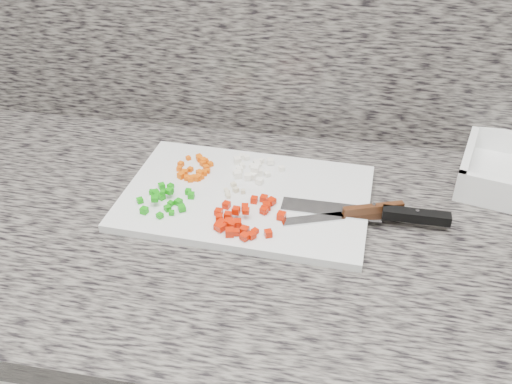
# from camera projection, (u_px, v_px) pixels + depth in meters

# --- Properties ---
(countertop) EXTENTS (3.96, 0.64, 0.04)m
(countertop) POSITION_uv_depth(u_px,v_px,m) (263.00, 234.00, 0.91)
(countertop) COLOR #645F58
(countertop) RESTS_ON cabinet
(cutting_board) EXTENTS (0.41, 0.29, 0.01)m
(cutting_board) POSITION_uv_depth(u_px,v_px,m) (246.00, 197.00, 0.95)
(cutting_board) COLOR silver
(cutting_board) RESTS_ON countertop
(carrot_pile) EXTENTS (0.06, 0.09, 0.01)m
(carrot_pile) POSITION_uv_depth(u_px,v_px,m) (196.00, 170.00, 1.00)
(carrot_pile) COLOR #E45504
(carrot_pile) RESTS_ON cutting_board
(onion_pile) EXTENTS (0.10, 0.09, 0.02)m
(onion_pile) POSITION_uv_depth(u_px,v_px,m) (252.00, 169.00, 1.00)
(onion_pile) COLOR white
(onion_pile) RESTS_ON cutting_board
(green_pepper_pile) EXTENTS (0.09, 0.09, 0.02)m
(green_pepper_pile) POSITION_uv_depth(u_px,v_px,m) (166.00, 198.00, 0.92)
(green_pepper_pile) COLOR #13960D
(green_pepper_pile) RESTS_ON cutting_board
(red_pepper_pile) EXTENTS (0.11, 0.12, 0.02)m
(red_pepper_pile) POSITION_uv_depth(u_px,v_px,m) (243.00, 218.00, 0.88)
(red_pepper_pile) COLOR #BE1902
(red_pepper_pile) RESTS_ON cutting_board
(garlic_pile) EXTENTS (0.04, 0.04, 0.01)m
(garlic_pile) POSITION_uv_depth(u_px,v_px,m) (232.00, 191.00, 0.94)
(garlic_pile) COLOR beige
(garlic_pile) RESTS_ON cutting_board
(chef_knife) EXTENTS (0.26, 0.04, 0.02)m
(chef_knife) POSITION_uv_depth(u_px,v_px,m) (387.00, 213.00, 0.89)
(chef_knife) COLOR silver
(chef_knife) RESTS_ON cutting_board
(paring_knife) EXTENTS (0.19, 0.08, 0.02)m
(paring_knife) POSITION_uv_depth(u_px,v_px,m) (358.00, 212.00, 0.89)
(paring_knife) COLOR silver
(paring_knife) RESTS_ON cutting_board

